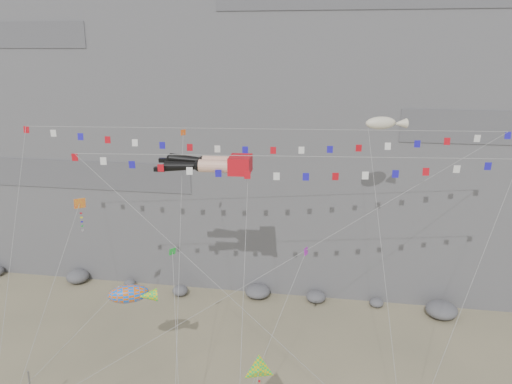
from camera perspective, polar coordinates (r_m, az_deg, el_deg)
cliff at (r=61.29m, az=2.57°, el=16.39°), size 80.00×28.00×50.00m
talus_boulders at (r=52.46m, az=0.18°, el=-11.31°), size 60.00×3.00×1.20m
legs_kite at (r=36.93m, az=-4.84°, el=3.19°), size 8.92×16.16×22.46m
flag_banner_upper at (r=38.72m, az=0.34°, el=7.19°), size 37.11×15.61×28.19m
flag_banner_lower at (r=35.15m, az=4.10°, el=4.06°), size 31.07×9.39×20.75m
harlequin_kite at (r=40.06m, az=-19.53°, el=-1.33°), size 2.90×10.36×16.51m
fish_windsock at (r=38.28m, az=-14.37°, el=-11.23°), size 10.38×8.25×13.08m
delta_kite at (r=33.41m, az=0.37°, el=-19.75°), size 2.20×5.96×7.55m
blimp_windsock at (r=40.30m, az=14.07°, el=7.58°), size 3.87×13.40×22.76m
small_kite_a at (r=38.82m, az=-8.35°, el=5.68°), size 3.68×15.01×23.66m
small_kite_b at (r=35.94m, az=5.60°, el=-7.08°), size 5.13×10.93×15.60m
small_kite_c at (r=37.28m, az=-9.52°, el=-7.05°), size 4.47×11.50×15.49m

